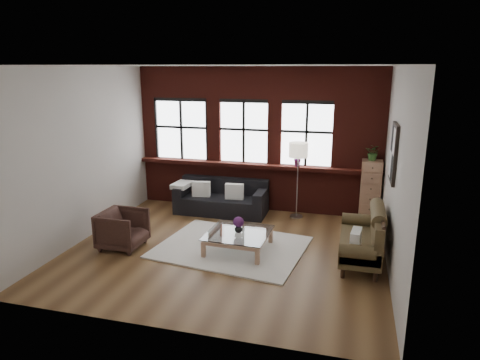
% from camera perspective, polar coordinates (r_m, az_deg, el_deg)
% --- Properties ---
extents(floor, '(5.50, 5.50, 0.00)m').
position_cam_1_polar(floor, '(7.78, -1.87, -9.27)').
color(floor, brown).
rests_on(floor, ground).
extents(ceiling, '(5.50, 5.50, 0.00)m').
position_cam_1_polar(ceiling, '(7.11, -2.09, 15.01)').
color(ceiling, white).
rests_on(ceiling, ground).
extents(wall_back, '(5.50, 0.00, 5.50)m').
position_cam_1_polar(wall_back, '(9.66, 2.34, 5.41)').
color(wall_back, beige).
rests_on(wall_back, ground).
extents(wall_front, '(5.50, 0.00, 5.50)m').
position_cam_1_polar(wall_front, '(5.03, -10.27, -3.69)').
color(wall_front, beige).
rests_on(wall_front, ground).
extents(wall_left, '(0.00, 5.00, 5.00)m').
position_cam_1_polar(wall_left, '(8.48, -20.09, 3.20)').
color(wall_left, beige).
rests_on(wall_left, ground).
extents(wall_right, '(0.00, 5.00, 5.00)m').
position_cam_1_polar(wall_right, '(7.01, 20.07, 0.92)').
color(wall_right, beige).
rests_on(wall_right, ground).
extents(brick_backwall, '(5.50, 0.12, 3.20)m').
position_cam_1_polar(brick_backwall, '(9.60, 2.26, 5.36)').
color(brick_backwall, '#541A13').
rests_on(brick_backwall, floor).
extents(sill_ledge, '(5.50, 0.30, 0.08)m').
position_cam_1_polar(sill_ledge, '(9.62, 2.11, 1.98)').
color(sill_ledge, '#541A13').
rests_on(sill_ledge, brick_backwall).
extents(window_left, '(1.38, 0.10, 1.50)m').
position_cam_1_polar(window_left, '(10.13, -7.77, 6.59)').
color(window_left, black).
rests_on(window_left, brick_backwall).
extents(window_mid, '(1.38, 0.10, 1.50)m').
position_cam_1_polar(window_mid, '(9.65, 0.53, 6.32)').
color(window_mid, black).
rests_on(window_mid, brick_backwall).
extents(window_right, '(1.38, 0.10, 1.50)m').
position_cam_1_polar(window_right, '(9.41, 8.86, 5.92)').
color(window_right, black).
rests_on(window_right, brick_backwall).
extents(wall_poster, '(0.05, 0.74, 0.94)m').
position_cam_1_polar(wall_poster, '(7.25, 19.82, 3.40)').
color(wall_poster, black).
rests_on(wall_poster, wall_right).
extents(shag_rug, '(2.79, 2.32, 0.03)m').
position_cam_1_polar(shag_rug, '(7.85, -1.16, -8.92)').
color(shag_rug, silver).
rests_on(shag_rug, floor).
extents(dark_sofa, '(2.02, 0.82, 0.73)m').
position_cam_1_polar(dark_sofa, '(9.55, -2.52, -2.32)').
color(dark_sofa, black).
rests_on(dark_sofa, floor).
extents(pillow_a, '(0.42, 0.21, 0.34)m').
position_cam_1_polar(pillow_a, '(9.54, -5.19, -1.20)').
color(pillow_a, white).
rests_on(pillow_a, dark_sofa).
extents(pillow_b, '(0.41, 0.18, 0.34)m').
position_cam_1_polar(pillow_b, '(9.31, -0.75, -1.54)').
color(pillow_b, white).
rests_on(pillow_b, dark_sofa).
extents(vintage_settee, '(0.74, 1.66, 0.89)m').
position_cam_1_polar(vintage_settee, '(7.49, 15.74, -7.18)').
color(vintage_settee, '#4A3C22').
rests_on(vintage_settee, floor).
extents(pillow_settee, '(0.18, 0.39, 0.34)m').
position_cam_1_polar(pillow_settee, '(6.97, 15.17, -7.79)').
color(pillow_settee, white).
rests_on(pillow_settee, vintage_settee).
extents(armchair, '(0.77, 0.74, 0.69)m').
position_cam_1_polar(armchair, '(8.03, -15.37, -6.36)').
color(armchair, '#331F19').
rests_on(armchair, floor).
extents(coffee_table, '(1.12, 1.12, 0.36)m').
position_cam_1_polar(coffee_table, '(7.68, -0.21, -8.22)').
color(coffee_table, '#A07356').
rests_on(coffee_table, shag_rug).
extents(vase, '(0.17, 0.17, 0.15)m').
position_cam_1_polar(vase, '(7.58, -0.21, -6.44)').
color(vase, '#B2B2B2').
rests_on(vase, coffee_table).
extents(flowers, '(0.19, 0.19, 0.19)m').
position_cam_1_polar(flowers, '(7.54, -0.21, -5.62)').
color(flowers, '#561E5A').
rests_on(flowers, vase).
extents(drawer_chest, '(0.41, 0.41, 1.32)m').
position_cam_1_polar(drawer_chest, '(9.36, 16.97, -1.45)').
color(drawer_chest, '#A07356').
rests_on(drawer_chest, floor).
extents(potted_plant_top, '(0.37, 0.35, 0.33)m').
position_cam_1_polar(potted_plant_top, '(9.17, 17.36, 3.51)').
color(potted_plant_top, '#2D5923').
rests_on(potted_plant_top, drawer_chest).
extents(floor_lamp, '(0.40, 0.40, 1.79)m').
position_cam_1_polar(floor_lamp, '(9.21, 7.68, 0.35)').
color(floor_lamp, '#A5A5A8').
rests_on(floor_lamp, floor).
extents(sill_plant, '(0.22, 0.19, 0.35)m').
position_cam_1_polar(sill_plant, '(9.39, 7.78, 2.87)').
color(sill_plant, '#561E5A').
rests_on(sill_plant, sill_ledge).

